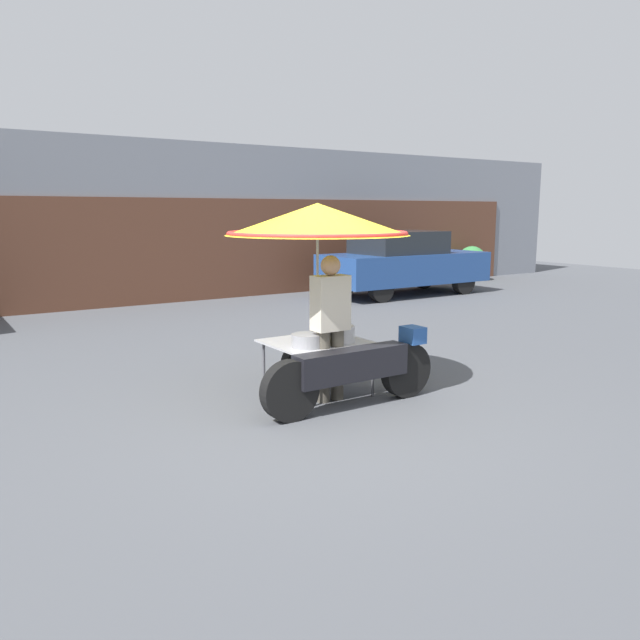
{
  "coord_description": "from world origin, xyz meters",
  "views": [
    {
      "loc": [
        -3.3,
        -4.92,
        2.0
      ],
      "look_at": [
        0.37,
        0.66,
        0.84
      ],
      "focal_mm": 35.0,
      "sensor_mm": 36.0,
      "label": 1
    }
  ],
  "objects_px": {
    "vendor_motorcycle_cart": "(321,245)",
    "parked_car": "(403,263)",
    "potted_plant": "(472,261)",
    "vendor_person": "(330,321)"
  },
  "relations": [
    {
      "from": "vendor_motorcycle_cart",
      "to": "potted_plant",
      "type": "distance_m",
      "value": 12.38
    },
    {
      "from": "vendor_person",
      "to": "potted_plant",
      "type": "distance_m",
      "value": 12.51
    },
    {
      "from": "parked_car",
      "to": "potted_plant",
      "type": "distance_m",
      "value": 3.98
    },
    {
      "from": "potted_plant",
      "to": "parked_car",
      "type": "bearing_deg",
      "value": -160.81
    },
    {
      "from": "vendor_motorcycle_cart",
      "to": "vendor_person",
      "type": "xyz_separation_m",
      "value": [
        -0.04,
        -0.24,
        -0.78
      ]
    },
    {
      "from": "vendor_motorcycle_cart",
      "to": "potted_plant",
      "type": "bearing_deg",
      "value": 35.73
    },
    {
      "from": "vendor_motorcycle_cart",
      "to": "parked_car",
      "type": "xyz_separation_m",
      "value": [
        6.25,
        5.89,
        -0.86
      ]
    },
    {
      "from": "parked_car",
      "to": "potted_plant",
      "type": "bearing_deg",
      "value": 19.19
    },
    {
      "from": "parked_car",
      "to": "potted_plant",
      "type": "xyz_separation_m",
      "value": [
        3.75,
        1.31,
        -0.21
      ]
    },
    {
      "from": "parked_car",
      "to": "vendor_motorcycle_cart",
      "type": "bearing_deg",
      "value": -136.71
    }
  ]
}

